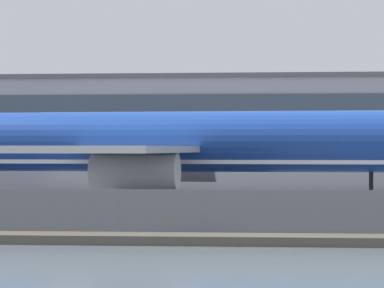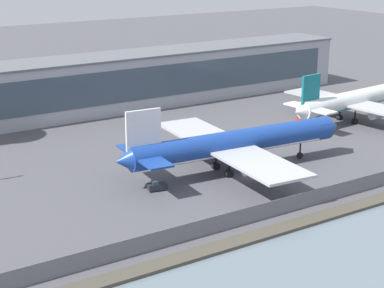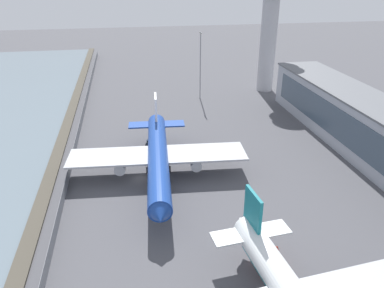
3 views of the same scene
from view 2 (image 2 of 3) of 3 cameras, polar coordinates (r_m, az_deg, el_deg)
name	(u,v)px [view 2 (image 2 of 3)]	position (r m, az deg, el deg)	size (l,w,h in m)	color
ground_plane	(248,178)	(117.00, 4.96, -3.03)	(500.00, 500.00, 0.00)	#4C4C51
shoreline_seawall	(328,215)	(102.68, 11.98, -6.18)	(320.00, 3.00, 0.50)	#474238
perimeter_fence	(308,199)	(105.21, 10.30, -4.84)	(280.00, 0.10, 2.73)	slate
cargo_jet_blue	(233,144)	(118.61, 3.69, 0.03)	(48.23, 41.49, 14.09)	#193D93
passenger_jet_white_teal	(354,100)	(158.27, 14.18, 3.80)	(42.04, 35.91, 13.17)	white
baggage_tug	(157,186)	(110.65, -3.14, -3.76)	(3.48, 2.28, 1.80)	#1E2328
ops_van	(307,121)	(151.30, 10.18, 1.98)	(5.52, 3.10, 2.48)	red
terminal_building	(145,79)	(169.12, -4.24, 5.81)	(119.20, 14.71, 13.98)	#9EA3AD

